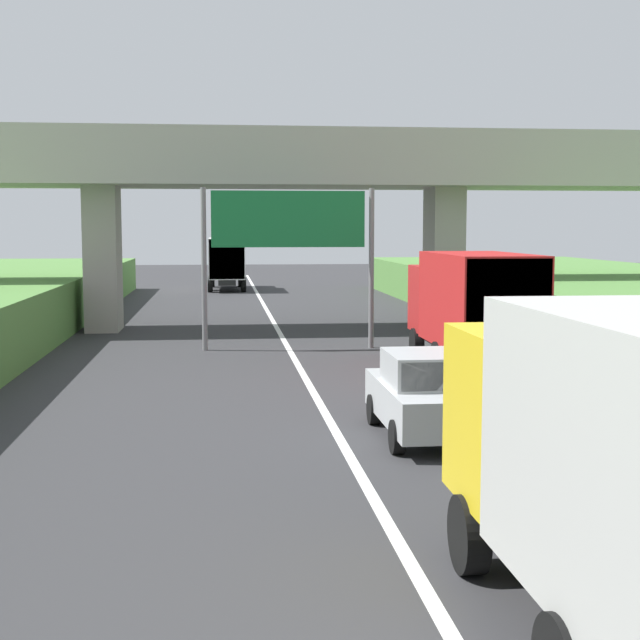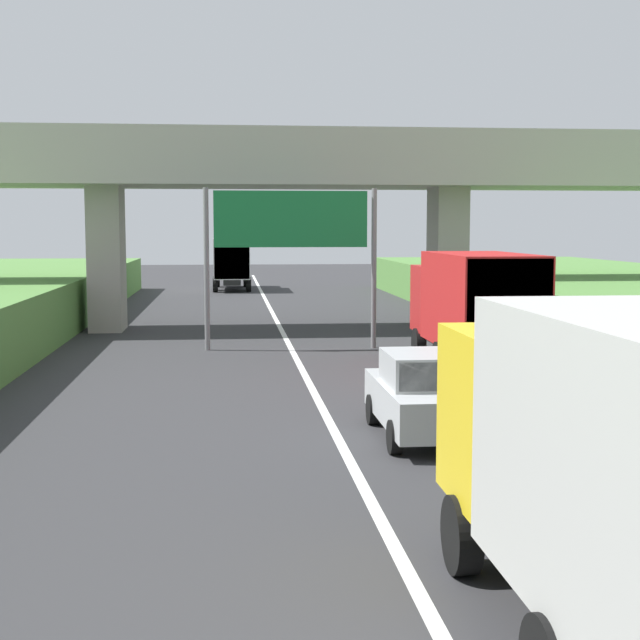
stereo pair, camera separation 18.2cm
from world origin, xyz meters
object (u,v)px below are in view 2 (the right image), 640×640
object	(u,v)px
overhead_highway_sign	(291,230)
car_silver	(425,395)
construction_barrel_3	(566,369)
truck_red	(473,305)
construction_barrel_4	(510,346)
construction_barrel_5	(469,330)
truck_white	(232,261)

from	to	relation	value
overhead_highway_sign	car_silver	xyz separation A→B (m)	(1.71, -13.38, -3.21)
overhead_highway_sign	construction_barrel_3	size ratio (longest dim) A/B	6.53
truck_red	car_silver	xyz separation A→B (m)	(-3.15, -8.00, -1.08)
construction_barrel_3	construction_barrel_4	size ratio (longest dim) A/B	1.00
overhead_highway_sign	construction_barrel_4	bearing A→B (deg)	-27.64
overhead_highway_sign	construction_barrel_4	distance (m)	8.28
construction_barrel_3	construction_barrel_5	bearing A→B (deg)	91.11
overhead_highway_sign	construction_barrel_3	distance (m)	11.01
construction_barrel_4	truck_white	bearing A→B (deg)	104.27
overhead_highway_sign	construction_barrel_5	bearing A→B (deg)	9.24
construction_barrel_3	overhead_highway_sign	bearing A→B (deg)	129.92
truck_white	construction_barrel_5	size ratio (longest dim) A/B	8.11
truck_white	construction_barrel_3	world-z (taller)	truck_white
truck_red	construction_barrel_3	xyz separation A→B (m)	(1.81, -2.59, -1.47)
truck_white	construction_barrel_4	world-z (taller)	truck_white
truck_red	construction_barrel_3	distance (m)	3.49
truck_red	truck_white	size ratio (longest dim) A/B	1.00
construction_barrel_4	construction_barrel_5	xyz separation A→B (m)	(-0.11, 4.52, 0.00)
car_silver	construction_barrel_4	world-z (taller)	car_silver
truck_red	car_silver	world-z (taller)	truck_red
car_silver	construction_barrel_5	size ratio (longest dim) A/B	4.56
truck_white	car_silver	xyz separation A→B (m)	(3.60, -43.30, -1.08)
truck_white	construction_barrel_5	xyz separation A→B (m)	(8.39, -28.86, -1.47)
construction_barrel_3	construction_barrel_5	size ratio (longest dim) A/B	1.00
truck_red	construction_barrel_5	distance (m)	6.81
car_silver	construction_barrel_4	size ratio (longest dim) A/B	4.56
truck_white	truck_red	bearing A→B (deg)	-79.18
truck_red	construction_barrel_4	size ratio (longest dim) A/B	8.11
overhead_highway_sign	construction_barrel_5	world-z (taller)	overhead_highway_sign
truck_red	truck_white	xyz separation A→B (m)	(-6.75, 35.30, 0.00)
construction_barrel_3	construction_barrel_5	distance (m)	9.03
truck_white	car_silver	bearing A→B (deg)	-85.25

